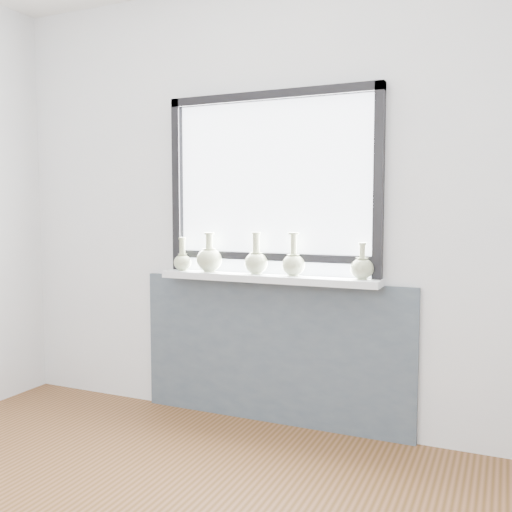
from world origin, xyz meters
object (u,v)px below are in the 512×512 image
at_px(vase_a, 183,260).
at_px(vase_e, 362,267).
at_px(windowsill, 267,278).
at_px(vase_c, 256,261).
at_px(vase_b, 209,258).
at_px(vase_d, 293,263).

bearing_deg(vase_a, vase_e, 0.82).
bearing_deg(vase_e, windowsill, -179.61).
bearing_deg(vase_c, vase_b, -178.53).
bearing_deg(vase_c, windowsill, -6.07).
height_order(vase_a, vase_d, vase_d).
relative_size(vase_c, vase_d, 0.99).
relative_size(windowsill, vase_c, 5.41).
height_order(windowsill, vase_e, vase_e).
bearing_deg(vase_b, vase_a, -176.11).
distance_m(vase_d, vase_e, 0.39).
bearing_deg(vase_b, vase_e, 0.23).
height_order(vase_d, vase_e, vase_d).
relative_size(vase_a, vase_c, 0.84).
height_order(vase_a, vase_e, vase_a).
xyz_separation_m(vase_c, vase_e, (0.63, -0.00, -0.01)).
bearing_deg(vase_a, vase_b, 3.89).
relative_size(windowsill, vase_b, 5.58).
bearing_deg(vase_a, windowsill, 1.25).
height_order(vase_c, vase_e, vase_c).
relative_size(vase_c, vase_e, 1.23).
bearing_deg(vase_d, vase_c, 179.58).
xyz_separation_m(vase_b, vase_c, (0.31, 0.01, -0.00)).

